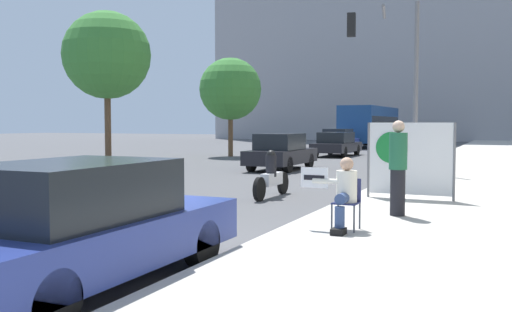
{
  "coord_description": "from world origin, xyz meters",
  "views": [
    {
      "loc": [
        5.63,
        -7.06,
        1.93
      ],
      "look_at": [
        0.76,
        3.78,
        1.24
      ],
      "focal_mm": 40.0,
      "sensor_mm": 36.0,
      "label": 1
    }
  ],
  "objects_px": {
    "city_bus_on_road": "(370,124)",
    "street_tree_midblock": "(230,89)",
    "traffic_light_pole": "(392,60)",
    "car_on_road_nearest": "(281,152)",
    "protest_banner": "(409,159)",
    "street_tree_near_curb": "(107,55)",
    "parked_car_curbside": "(79,225)",
    "jogger_on_sidewalk": "(398,167)",
    "motorcycle_on_road": "(272,177)",
    "seated_protester": "(344,192)",
    "car_on_road_distant": "(339,140)",
    "car_on_road_midblock": "(337,144)"
  },
  "relations": [
    {
      "from": "protest_banner",
      "to": "parked_car_curbside",
      "type": "bearing_deg",
      "value": -106.41
    },
    {
      "from": "motorcycle_on_road",
      "to": "parked_car_curbside",
      "type": "bearing_deg",
      "value": -82.67
    },
    {
      "from": "car_on_road_distant",
      "to": "city_bus_on_road",
      "type": "height_order",
      "value": "city_bus_on_road"
    },
    {
      "from": "seated_protester",
      "to": "street_tree_near_curb",
      "type": "relative_size",
      "value": 0.18
    },
    {
      "from": "car_on_road_midblock",
      "to": "street_tree_midblock",
      "type": "xyz_separation_m",
      "value": [
        -5.54,
        -2.79,
        3.19
      ]
    },
    {
      "from": "protest_banner",
      "to": "city_bus_on_road",
      "type": "xyz_separation_m",
      "value": [
        -8.44,
        32.94,
        0.75
      ]
    },
    {
      "from": "traffic_light_pole",
      "to": "street_tree_midblock",
      "type": "relative_size",
      "value": 1.06
    },
    {
      "from": "jogger_on_sidewalk",
      "to": "motorcycle_on_road",
      "type": "bearing_deg",
      "value": -21.26
    },
    {
      "from": "seated_protester",
      "to": "car_on_road_midblock",
      "type": "xyz_separation_m",
      "value": [
        -6.85,
        23.28,
        -0.11
      ]
    },
    {
      "from": "car_on_road_midblock",
      "to": "street_tree_near_curb",
      "type": "distance_m",
      "value": 14.51
    },
    {
      "from": "car_on_road_midblock",
      "to": "car_on_road_distant",
      "type": "bearing_deg",
      "value": 104.82
    },
    {
      "from": "traffic_light_pole",
      "to": "car_on_road_distant",
      "type": "bearing_deg",
      "value": 111.72
    },
    {
      "from": "city_bus_on_road",
      "to": "street_tree_near_curb",
      "type": "xyz_separation_m",
      "value": [
        -5.67,
        -26.12,
        3.02
      ]
    },
    {
      "from": "parked_car_curbside",
      "to": "street_tree_midblock",
      "type": "xyz_separation_m",
      "value": [
        -10.29,
        24.35,
        3.15
      ]
    },
    {
      "from": "protest_banner",
      "to": "street_tree_near_curb",
      "type": "distance_m",
      "value": 16.12
    },
    {
      "from": "car_on_road_distant",
      "to": "street_tree_near_curb",
      "type": "height_order",
      "value": "street_tree_near_curb"
    },
    {
      "from": "seated_protester",
      "to": "car_on_road_nearest",
      "type": "relative_size",
      "value": 0.29
    },
    {
      "from": "city_bus_on_road",
      "to": "street_tree_near_curb",
      "type": "distance_m",
      "value": 26.9
    },
    {
      "from": "traffic_light_pole",
      "to": "car_on_road_midblock",
      "type": "bearing_deg",
      "value": 114.86
    },
    {
      "from": "parked_car_curbside",
      "to": "street_tree_midblock",
      "type": "distance_m",
      "value": 26.62
    },
    {
      "from": "traffic_light_pole",
      "to": "street_tree_midblock",
      "type": "bearing_deg",
      "value": 141.06
    },
    {
      "from": "street_tree_midblock",
      "to": "car_on_road_midblock",
      "type": "bearing_deg",
      "value": 26.71
    },
    {
      "from": "protest_banner",
      "to": "parked_car_curbside",
      "type": "relative_size",
      "value": 0.45
    },
    {
      "from": "protest_banner",
      "to": "car_on_road_nearest",
      "type": "distance_m",
      "value": 10.69
    },
    {
      "from": "city_bus_on_road",
      "to": "street_tree_midblock",
      "type": "bearing_deg",
      "value": -104.27
    },
    {
      "from": "seated_protester",
      "to": "car_on_road_nearest",
      "type": "xyz_separation_m",
      "value": [
        -6.21,
        12.85,
        -0.07
      ]
    },
    {
      "from": "traffic_light_pole",
      "to": "protest_banner",
      "type": "bearing_deg",
      "value": -76.0
    },
    {
      "from": "seated_protester",
      "to": "protest_banner",
      "type": "bearing_deg",
      "value": 89.39
    },
    {
      "from": "jogger_on_sidewalk",
      "to": "motorcycle_on_road",
      "type": "height_order",
      "value": "jogger_on_sidewalk"
    },
    {
      "from": "traffic_light_pole",
      "to": "street_tree_near_curb",
      "type": "distance_m",
      "value": 12.32
    },
    {
      "from": "seated_protester",
      "to": "protest_banner",
      "type": "height_order",
      "value": "protest_banner"
    },
    {
      "from": "seated_protester",
      "to": "traffic_light_pole",
      "type": "relative_size",
      "value": 0.2
    },
    {
      "from": "parked_car_curbside",
      "to": "street_tree_near_curb",
      "type": "relative_size",
      "value": 0.65
    },
    {
      "from": "protest_banner",
      "to": "city_bus_on_road",
      "type": "distance_m",
      "value": 34.01
    },
    {
      "from": "protest_banner",
      "to": "motorcycle_on_road",
      "type": "xyz_separation_m",
      "value": [
        -3.52,
        0.18,
        -0.58
      ]
    },
    {
      "from": "traffic_light_pole",
      "to": "jogger_on_sidewalk",
      "type": "bearing_deg",
      "value": -78.42
    },
    {
      "from": "car_on_road_distant",
      "to": "street_tree_near_curb",
      "type": "bearing_deg",
      "value": -107.07
    },
    {
      "from": "parked_car_curbside",
      "to": "car_on_road_distant",
      "type": "distance_m",
      "value": 33.35
    },
    {
      "from": "city_bus_on_road",
      "to": "street_tree_midblock",
      "type": "xyz_separation_m",
      "value": [
        -4.29,
        -16.85,
        2.03
      ]
    },
    {
      "from": "seated_protester",
      "to": "car_on_road_distant",
      "type": "bearing_deg",
      "value": 109.81
    },
    {
      "from": "traffic_light_pole",
      "to": "car_on_road_nearest",
      "type": "relative_size",
      "value": 1.45
    },
    {
      "from": "street_tree_midblock",
      "to": "seated_protester",
      "type": "bearing_deg",
      "value": -58.85
    },
    {
      "from": "motorcycle_on_road",
      "to": "seated_protester",
      "type": "bearing_deg",
      "value": -55.22
    },
    {
      "from": "parked_car_curbside",
      "to": "car_on_road_nearest",
      "type": "xyz_separation_m",
      "value": [
        -4.11,
        16.71,
        0.0
      ]
    },
    {
      "from": "parked_car_curbside",
      "to": "car_on_road_midblock",
      "type": "xyz_separation_m",
      "value": [
        -4.75,
        27.14,
        -0.03
      ]
    },
    {
      "from": "jogger_on_sidewalk",
      "to": "protest_banner",
      "type": "bearing_deg",
      "value": -70.82
    },
    {
      "from": "seated_protester",
      "to": "motorcycle_on_road",
      "type": "bearing_deg",
      "value": 128.49
    },
    {
      "from": "jogger_on_sidewalk",
      "to": "traffic_light_pole",
      "type": "bearing_deg",
      "value": -63.64
    },
    {
      "from": "jogger_on_sidewalk",
      "to": "motorcycle_on_road",
      "type": "distance_m",
      "value": 4.63
    },
    {
      "from": "car_on_road_nearest",
      "to": "city_bus_on_road",
      "type": "height_order",
      "value": "city_bus_on_road"
    }
  ]
}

